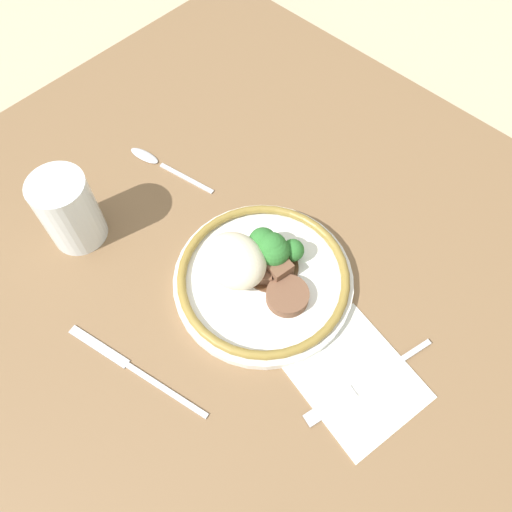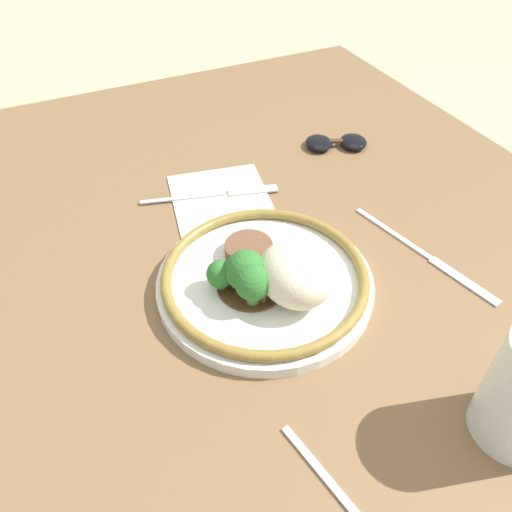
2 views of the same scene
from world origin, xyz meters
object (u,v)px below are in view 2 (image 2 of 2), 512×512
(sunglasses, at_px, (336,142))
(fork, at_px, (224,194))
(knife, at_px, (427,256))
(plate, at_px, (267,277))

(sunglasses, bearing_deg, fork, -56.17)
(knife, bearing_deg, fork, -153.94)
(fork, xyz_separation_m, sunglasses, (-0.05, 0.21, 0.00))
(plate, xyz_separation_m, knife, (0.03, 0.20, -0.02))
(plate, distance_m, knife, 0.20)
(knife, distance_m, sunglasses, 0.27)
(fork, height_order, knife, fork)
(fork, distance_m, knife, 0.28)
(knife, bearing_deg, plate, -111.32)
(fork, bearing_deg, sunglasses, 27.02)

